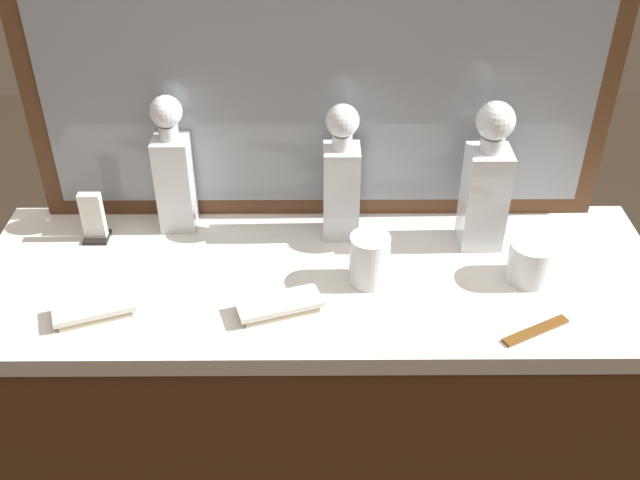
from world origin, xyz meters
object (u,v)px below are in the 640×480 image
at_px(tortoiseshell_comb, 536,331).
at_px(napkin_holder, 94,220).
at_px(crystal_decanter_rear, 485,189).
at_px(silver_brush_front, 279,306).
at_px(silver_brush_left, 94,310).
at_px(crystal_decanter_left, 341,185).
at_px(crystal_tumbler_front, 531,263).
at_px(crystal_tumbler_left, 369,261).
at_px(crystal_decanter_far_left, 174,177).

height_order(tortoiseshell_comb, napkin_holder, napkin_holder).
bearing_deg(napkin_holder, crystal_decanter_rear, -0.92).
bearing_deg(silver_brush_front, silver_brush_left, -178.43).
distance_m(crystal_decanter_left, tortoiseshell_comb, 0.48).
distance_m(tortoiseshell_comb, napkin_holder, 0.91).
height_order(crystal_tumbler_front, crystal_tumbler_left, crystal_tumbler_left).
bearing_deg(crystal_decanter_left, silver_brush_front, -115.10).
relative_size(silver_brush_front, tortoiseshell_comb, 1.27).
xyz_separation_m(crystal_decanter_left, silver_brush_left, (-0.46, -0.27, -0.11)).
xyz_separation_m(crystal_decanter_far_left, silver_brush_front, (0.23, -0.29, -0.11)).
xyz_separation_m(crystal_tumbler_front, tortoiseshell_comb, (-0.02, -0.16, -0.03)).
relative_size(crystal_tumbler_left, tortoiseshell_comb, 0.78).
relative_size(crystal_tumbler_front, tortoiseshell_comb, 0.67).
bearing_deg(silver_brush_front, crystal_tumbler_left, 27.77).
distance_m(crystal_decanter_left, crystal_tumbler_front, 0.41).
xyz_separation_m(crystal_decanter_left, napkin_holder, (-0.51, -0.02, -0.07)).
distance_m(silver_brush_front, napkin_holder, 0.46).
bearing_deg(silver_brush_front, crystal_decanter_rear, 28.68).
distance_m(crystal_decanter_left, silver_brush_left, 0.54).
xyz_separation_m(crystal_tumbler_front, silver_brush_front, (-0.48, -0.10, -0.02)).
distance_m(crystal_decanter_rear, silver_brush_front, 0.48).
distance_m(crystal_decanter_far_left, napkin_holder, 0.19).
xyz_separation_m(crystal_decanter_left, crystal_tumbler_front, (0.36, -0.16, -0.08)).
distance_m(crystal_decanter_rear, crystal_tumbler_left, 0.28).
distance_m(crystal_decanter_far_left, silver_brush_front, 0.38).
bearing_deg(napkin_holder, crystal_tumbler_left, -14.55).
bearing_deg(crystal_tumbler_left, tortoiseshell_comb, -27.20).
xyz_separation_m(crystal_decanter_rear, silver_brush_front, (-0.41, -0.22, -0.12)).
bearing_deg(crystal_decanter_far_left, napkin_holder, -162.91).
height_order(crystal_decanter_left, silver_brush_front, crystal_decanter_left).
height_order(crystal_decanter_far_left, napkin_holder, crystal_decanter_far_left).
height_order(silver_brush_front, silver_brush_left, same).
relative_size(crystal_decanter_left, crystal_decanter_far_left, 0.98).
bearing_deg(crystal_decanter_rear, napkin_holder, 179.08).
distance_m(crystal_decanter_far_left, tortoiseshell_comb, 0.78).
relative_size(silver_brush_front, silver_brush_left, 1.06).
distance_m(silver_brush_left, tortoiseshell_comb, 0.80).
height_order(crystal_tumbler_front, napkin_holder, napkin_holder).
bearing_deg(tortoiseshell_comb, crystal_tumbler_front, 81.81).
xyz_separation_m(crystal_decanter_rear, crystal_tumbler_front, (0.07, -0.13, -0.09)).
xyz_separation_m(crystal_decanter_far_left, silver_brush_left, (-0.11, -0.30, -0.11)).
distance_m(crystal_decanter_left, napkin_holder, 0.52).
distance_m(crystal_tumbler_left, silver_brush_left, 0.52).
bearing_deg(silver_brush_front, tortoiseshell_comb, -7.37).
xyz_separation_m(crystal_tumbler_left, silver_brush_front, (-0.17, -0.09, -0.03)).
relative_size(crystal_decanter_left, crystal_tumbler_left, 2.86).
height_order(crystal_decanter_left, tortoiseshell_comb, crystal_decanter_left).
height_order(silver_brush_front, napkin_holder, napkin_holder).
bearing_deg(silver_brush_front, crystal_decanter_far_left, 128.14).
bearing_deg(silver_brush_left, crystal_decanter_rear, 17.30).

